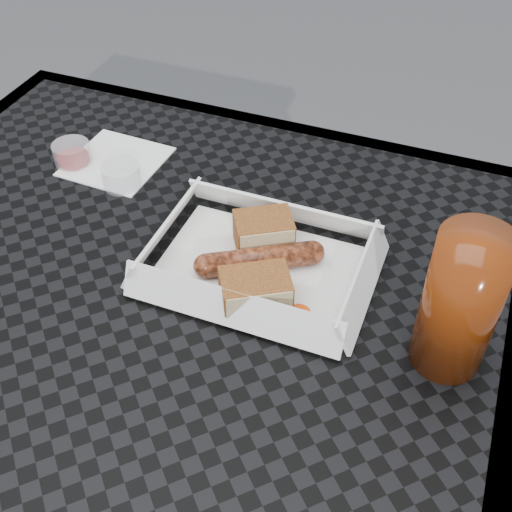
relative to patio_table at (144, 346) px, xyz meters
The scene contains 10 objects.
patio_table is the anchor object (origin of this frame).
food_tray 0.16m from the patio_table, 41.15° to the left, with size 0.22×0.15×0.00m, color white.
bratwurst 0.17m from the patio_table, 40.49° to the left, with size 0.13×0.09×0.03m.
bread_near 0.19m from the patio_table, 52.54° to the left, with size 0.06×0.05×0.04m, color brown.
bread_far 0.16m from the patio_table, 19.16° to the left, with size 0.07×0.05×0.04m, color brown.
veg_garnish 0.19m from the patio_table, 13.53° to the left, with size 0.03×0.03×0.00m.
napkin 0.27m from the patio_table, 124.54° to the left, with size 0.12×0.12×0.00m, color white.
condiment_cup_sauce 0.29m from the patio_table, 136.09° to the left, with size 0.05×0.05×0.03m, color maroon.
condiment_cup_empty 0.23m from the patio_table, 123.36° to the left, with size 0.05×0.05×0.03m, color silver.
drink_glass 0.36m from the patio_table, ahead, with size 0.07×0.07×0.16m, color #5D2108.
Camera 1 is at (0.29, -0.38, 1.25)m, focal length 45.00 mm.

